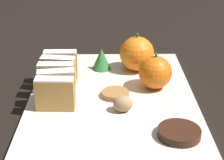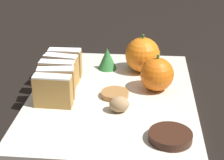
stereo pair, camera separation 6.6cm
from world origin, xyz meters
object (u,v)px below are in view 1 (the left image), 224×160
at_px(orange_near, 137,54).
at_px(walnut, 123,104).
at_px(orange_far, 155,72).
at_px(chocolate_cookie, 179,133).

distance_m(orange_near, walnut, 0.19).
relative_size(orange_far, chocolate_cookie, 1.08).
height_order(orange_far, chocolate_cookie, orange_far).
height_order(orange_far, walnut, orange_far).
xyz_separation_m(orange_near, walnut, (-0.04, -0.18, -0.02)).
relative_size(orange_near, orange_far, 1.13).
bearing_deg(chocolate_cookie, orange_near, 100.58).
bearing_deg(orange_far, walnut, -125.74).
bearing_deg(orange_far, chocolate_cookie, -83.69).
bearing_deg(orange_near, chocolate_cookie, -79.42).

